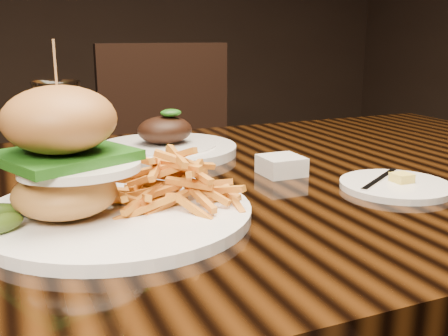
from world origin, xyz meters
name	(u,v)px	position (x,y,z in m)	size (l,w,h in m)	color
dining_table	(223,222)	(0.00, 0.00, 0.67)	(1.60, 0.90, 0.75)	black
burger_plate	(107,176)	(-0.21, -0.13, 0.81)	(0.34, 0.34, 0.23)	white
side_saucer	(395,185)	(0.22, -0.16, 0.76)	(0.17, 0.17, 0.02)	white
ramekin	(281,165)	(0.10, -0.02, 0.77)	(0.07, 0.07, 0.03)	white
wine_glass	(58,116)	(-0.26, -0.04, 0.87)	(0.06, 0.06, 0.17)	white
far_dish	(165,146)	(-0.04, 0.21, 0.77)	(0.28, 0.28, 0.09)	white
chair_far	(175,167)	(0.20, 0.89, 0.54)	(0.47, 0.48, 0.95)	black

